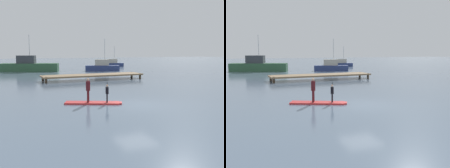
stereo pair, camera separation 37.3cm
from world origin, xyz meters
The scene contains 8 objects.
ground_plane centered at (0.00, 0.00, 0.00)m, with size 240.00×240.00×0.00m, color slate.
paddleboard_near centered at (-2.39, 1.48, 0.05)m, with size 3.71×2.31×0.10m.
paddler_adult centered at (-2.70, 1.63, 1.02)m, with size 0.38×0.47×1.64m.
paddler_child_solo centered at (-1.56, 1.09, 0.76)m, with size 0.27×0.38×1.31m.
fishing_boat_white_large centered at (-3.41, 31.59, 0.96)m, with size 9.88×5.46×6.25m.
fishing_boat_green_midground centered at (8.75, 27.98, 0.73)m, with size 6.21×3.35×5.66m.
motor_boat_small_navy centered at (15.54, 39.62, 0.63)m, with size 6.13×3.27×4.62m.
floating_dock centered at (2.47, 15.05, 0.55)m, with size 12.45×2.87×0.65m.
Camera 2 is at (-7.54, -14.20, 3.43)m, focal length 40.40 mm.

